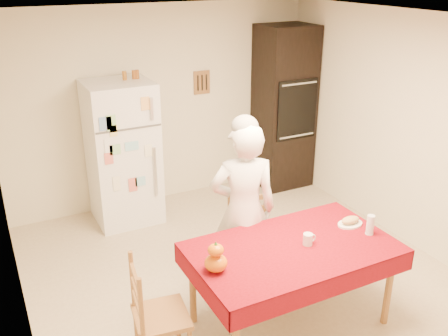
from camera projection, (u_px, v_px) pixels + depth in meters
floor at (248, 283)px, 4.92m from camera, size 4.50×4.50×0.00m
room_shell at (251, 126)px, 4.30m from camera, size 4.02×4.52×2.51m
refrigerator at (123, 153)px, 5.87m from camera, size 0.75×0.74×1.70m
oven_cabinet at (284, 108)px, 6.77m from camera, size 0.70×0.62×2.20m
dining_table at (292, 254)px, 4.13m from camera, size 1.70×1.00×0.76m
chair_far at (250, 234)px, 4.80m from camera, size 0.50×0.49×0.95m
chair_left at (153, 312)px, 3.72m from camera, size 0.45×0.47×0.95m
seated_woman at (243, 211)px, 4.52m from camera, size 0.71×0.58×1.68m
coffee_mug at (308, 239)px, 4.11m from camera, size 0.08×0.08×0.10m
pumpkin_lower at (216, 263)px, 3.76m from camera, size 0.18×0.18×0.13m
pumpkin_upper at (216, 250)px, 3.72m from camera, size 0.12×0.12×0.09m
wine_glass at (370, 225)px, 4.26m from camera, size 0.07×0.07×0.18m
bread_plate at (350, 224)px, 4.44m from camera, size 0.24×0.24×0.02m
bread_loaf at (350, 220)px, 4.42m from camera, size 0.18×0.10×0.06m
spice_jar_left at (124, 76)px, 5.62m from camera, size 0.05×0.05×0.10m
spice_jar_mid at (134, 75)px, 5.66m from camera, size 0.05×0.05×0.10m
spice_jar_right at (137, 74)px, 5.68m from camera, size 0.05×0.05×0.10m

